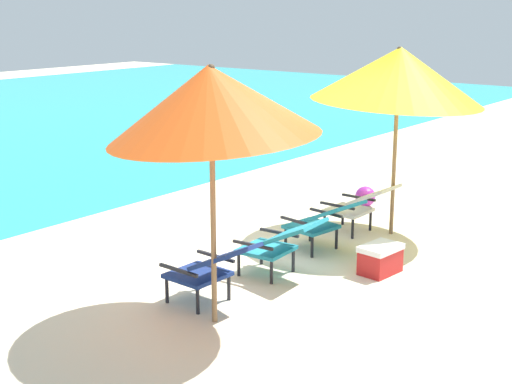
# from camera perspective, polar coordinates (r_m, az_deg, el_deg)

# --- Properties ---
(ground_plane) EXTENTS (40.00, 40.00, 0.00)m
(ground_plane) POSITION_cam_1_polar(r_m,az_deg,el_deg) (11.23, -15.23, -0.78)
(ground_plane) COLOR beige
(lounge_chair_far_left) EXTENTS (0.56, 0.89, 0.68)m
(lounge_chair_far_left) POSITION_cam_1_polar(r_m,az_deg,el_deg) (7.05, -3.57, -5.83)
(lounge_chair_far_left) COLOR navy
(lounge_chair_far_left) RESTS_ON ground_plane
(lounge_chair_near_left) EXTENTS (0.59, 0.91, 0.68)m
(lounge_chair_near_left) POSITION_cam_1_polar(r_m,az_deg,el_deg) (7.78, 1.88, -3.85)
(lounge_chair_near_left) COLOR teal
(lounge_chair_near_left) RESTS_ON ground_plane
(lounge_chair_near_right) EXTENTS (0.65, 0.94, 0.68)m
(lounge_chair_near_right) POSITION_cam_1_polar(r_m,az_deg,el_deg) (8.58, 5.22, -2.16)
(lounge_chair_near_right) COLOR teal
(lounge_chair_near_right) RESTS_ON ground_plane
(lounge_chair_far_right) EXTENTS (0.55, 0.88, 0.68)m
(lounge_chair_far_right) POSITION_cam_1_polar(r_m,az_deg,el_deg) (9.34, 8.12, -0.88)
(lounge_chair_far_right) COLOR silver
(lounge_chair_far_right) RESTS_ON ground_plane
(beach_umbrella_left) EXTENTS (2.68, 2.68, 2.42)m
(beach_umbrella_left) POSITION_cam_1_polar(r_m,az_deg,el_deg) (6.31, -3.50, 7.03)
(beach_umbrella_left) COLOR olive
(beach_umbrella_left) RESTS_ON ground_plane
(beach_umbrella_right) EXTENTS (2.62, 2.64, 2.41)m
(beach_umbrella_right) POSITION_cam_1_polar(r_m,az_deg,el_deg) (9.13, 11.05, 8.98)
(beach_umbrella_right) COLOR olive
(beach_umbrella_right) RESTS_ON ground_plane
(beach_ball) EXTENTS (0.30, 0.30, 0.30)m
(beach_ball) POSITION_cam_1_polar(r_m,az_deg,el_deg) (10.70, 8.52, -0.35)
(beach_ball) COLOR purple
(beach_ball) RESTS_ON ground_plane
(cooler_box) EXTENTS (0.50, 0.37, 0.32)m
(cooler_box) POSITION_cam_1_polar(r_m,az_deg,el_deg) (8.08, 9.67, -5.17)
(cooler_box) COLOR red
(cooler_box) RESTS_ON ground_plane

